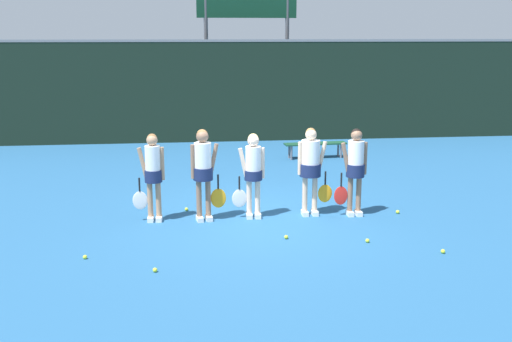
% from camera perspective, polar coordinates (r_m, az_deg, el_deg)
% --- Properties ---
extents(ground_plane, '(140.00, 140.00, 0.00)m').
position_cam_1_polar(ground_plane, '(11.50, 0.21, -4.47)').
color(ground_plane, '#235684').
extents(fence_windscreen, '(60.00, 0.08, 3.26)m').
position_cam_1_polar(fence_windscreen, '(19.37, -2.72, 7.63)').
color(fence_windscreen, black).
rests_on(fence_windscreen, ground_plane).
extents(scoreboard, '(3.43, 0.15, 5.61)m').
position_cam_1_polar(scoreboard, '(21.18, -0.89, 15.39)').
color(scoreboard, '#515156').
rests_on(scoreboard, ground_plane).
extents(bench_courtside, '(1.79, 0.50, 0.43)m').
position_cam_1_polar(bench_courtside, '(16.96, 5.67, 2.48)').
color(bench_courtside, '#19472D').
rests_on(bench_courtside, ground_plane).
extents(player_0, '(0.61, 0.33, 1.66)m').
position_cam_1_polar(player_0, '(11.24, -9.80, 0.02)').
color(player_0, tan).
rests_on(player_0, ground_plane).
extents(player_1, '(0.65, 0.37, 1.74)m').
position_cam_1_polar(player_1, '(11.13, -5.04, 0.40)').
color(player_1, '#8C664C').
rests_on(player_1, ground_plane).
extents(player_2, '(0.62, 0.34, 1.63)m').
position_cam_1_polar(player_2, '(11.28, -0.29, 0.22)').
color(player_2, beige).
rests_on(player_2, ground_plane).
extents(player_3, '(0.68, 0.41, 1.71)m').
position_cam_1_polar(player_3, '(11.48, 5.23, 0.70)').
color(player_3, beige).
rests_on(player_3, ground_plane).
extents(player_4, '(0.63, 0.35, 1.70)m').
position_cam_1_polar(player_4, '(11.57, 9.42, 0.59)').
color(player_4, '#8C664C').
rests_on(player_4, ground_plane).
extents(tennis_ball_0, '(0.07, 0.07, 0.07)m').
position_cam_1_polar(tennis_ball_0, '(10.36, 2.90, -6.29)').
color(tennis_ball_0, '#CCE033').
rests_on(tennis_ball_0, ground_plane).
extents(tennis_ball_1, '(0.07, 0.07, 0.07)m').
position_cam_1_polar(tennis_ball_1, '(9.83, -15.97, -7.88)').
color(tennis_ball_1, '#CCE033').
rests_on(tennis_ball_1, ground_plane).
extents(tennis_ball_2, '(0.07, 0.07, 0.07)m').
position_cam_1_polar(tennis_ball_2, '(9.09, -9.59, -9.28)').
color(tennis_ball_2, '#CCE033').
rests_on(tennis_ball_2, ground_plane).
extents(tennis_ball_3, '(0.07, 0.07, 0.07)m').
position_cam_1_polar(tennis_ball_3, '(10.34, 10.57, -6.54)').
color(tennis_ball_3, '#CCE033').
rests_on(tennis_ball_3, ground_plane).
extents(tennis_ball_4, '(0.07, 0.07, 0.07)m').
position_cam_1_polar(tennis_ball_4, '(10.15, 17.38, -7.31)').
color(tennis_ball_4, '#CCE033').
rests_on(tennis_ball_4, ground_plane).
extents(tennis_ball_5, '(0.07, 0.07, 0.07)m').
position_cam_1_polar(tennis_ball_5, '(12.07, 13.34, -3.81)').
color(tennis_ball_5, '#CCE033').
rests_on(tennis_ball_5, ground_plane).
extents(tennis_ball_6, '(0.07, 0.07, 0.07)m').
position_cam_1_polar(tennis_ball_6, '(12.01, -6.64, -3.64)').
color(tennis_ball_6, '#CCE033').
rests_on(tennis_ball_6, ground_plane).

